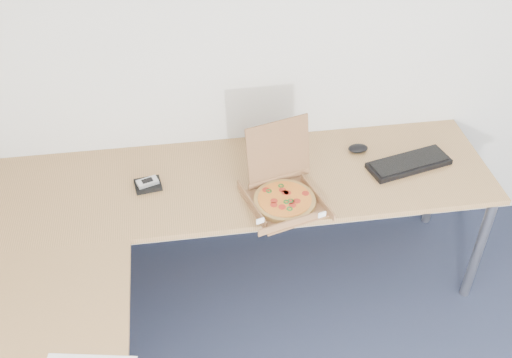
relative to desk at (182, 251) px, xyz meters
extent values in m
cube|color=#AD7E49|center=(0.32, 0.43, 0.01)|extent=(2.50, 0.70, 0.03)
cylinder|color=gray|center=(1.52, 0.73, -0.35)|extent=(0.05, 0.05, 0.70)
cube|color=brown|center=(0.50, 0.21, 0.03)|extent=(0.33, 0.33, 0.01)
cube|color=brown|center=(0.50, 0.39, 0.20)|extent=(0.33, 0.07, 0.32)
cylinder|color=#BB8942|center=(0.50, 0.21, 0.05)|extent=(0.29, 0.29, 0.02)
cylinder|color=#CF421B|center=(0.50, 0.21, 0.06)|extent=(0.25, 0.25, 0.00)
cylinder|color=white|center=(0.51, 0.62, 0.09)|extent=(0.07, 0.07, 0.13)
cube|color=black|center=(1.18, 0.41, 0.04)|extent=(0.45, 0.25, 0.03)
ellipsoid|color=black|center=(0.95, 0.56, 0.05)|extent=(0.12, 0.09, 0.04)
cube|color=black|center=(-0.14, 0.43, 0.04)|extent=(0.14, 0.12, 0.02)
cube|color=#B2B5BA|center=(-0.14, 0.43, 0.06)|extent=(0.11, 0.08, 0.02)
ellipsoid|color=black|center=(0.62, 0.68, 0.06)|extent=(0.08, 0.08, 0.07)
camera|label=1|loc=(0.05, -1.89, 1.95)|focal=42.65mm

